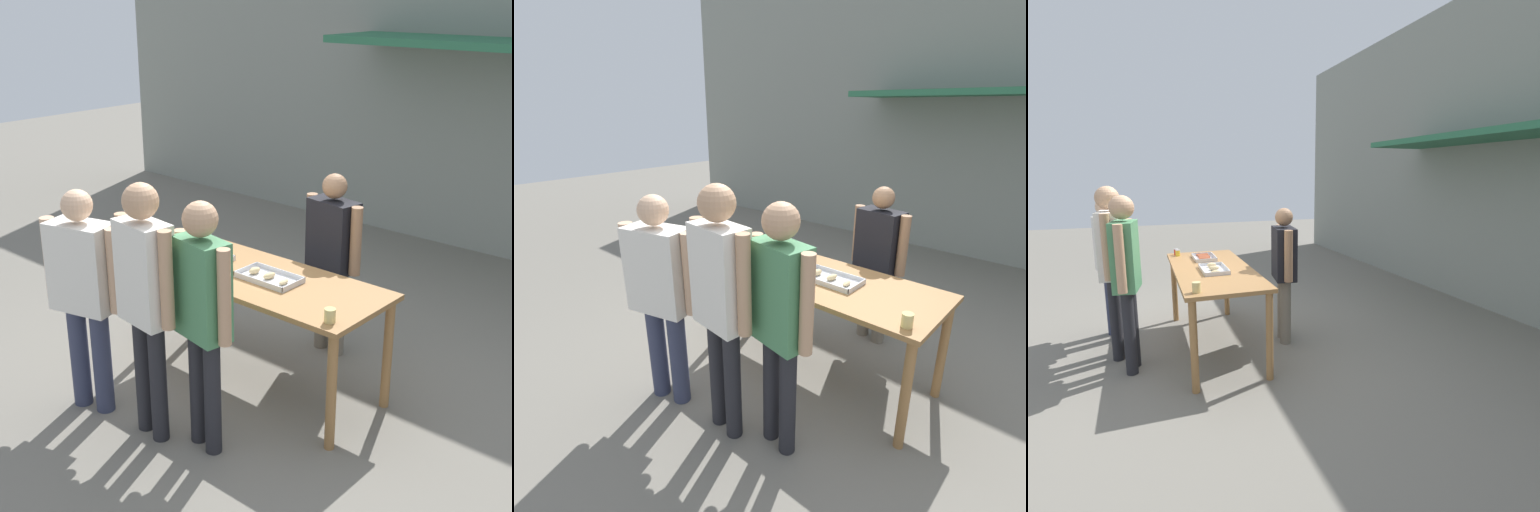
% 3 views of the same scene
% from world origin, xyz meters
% --- Properties ---
extents(ground_plane, '(24.00, 24.00, 0.00)m').
position_xyz_m(ground_plane, '(0.00, 0.00, 0.00)').
color(ground_plane, slate).
extents(building_facade_back, '(12.00, 1.11, 4.50)m').
position_xyz_m(building_facade_back, '(0.00, 3.98, 2.26)').
color(building_facade_back, gray).
rests_on(building_facade_back, ground).
extents(serving_table, '(2.07, 0.83, 0.91)m').
position_xyz_m(serving_table, '(0.00, 0.00, 0.80)').
color(serving_table, olive).
rests_on(serving_table, ground).
extents(food_tray_sausages, '(0.42, 0.25, 0.04)m').
position_xyz_m(food_tray_sausages, '(-0.53, -0.01, 0.92)').
color(food_tray_sausages, silver).
rests_on(food_tray_sausages, serving_table).
extents(food_tray_buns, '(0.47, 0.27, 0.06)m').
position_xyz_m(food_tray_buns, '(0.13, -0.01, 0.92)').
color(food_tray_buns, silver).
rests_on(food_tray_buns, serving_table).
extents(condiment_jar_mustard, '(0.06, 0.06, 0.08)m').
position_xyz_m(condiment_jar_mustard, '(-0.90, -0.31, 0.95)').
color(condiment_jar_mustard, '#B22319').
rests_on(condiment_jar_mustard, serving_table).
extents(condiment_jar_ketchup, '(0.06, 0.06, 0.08)m').
position_xyz_m(condiment_jar_ketchup, '(-0.82, -0.30, 0.95)').
color(condiment_jar_ketchup, gold).
rests_on(condiment_jar_ketchup, serving_table).
extents(beer_cup, '(0.08, 0.08, 0.09)m').
position_xyz_m(beer_cup, '(0.89, -0.30, 0.95)').
color(beer_cup, '#DBC67A').
rests_on(beer_cup, serving_table).
extents(person_server_behind_table, '(0.59, 0.29, 1.56)m').
position_xyz_m(person_server_behind_table, '(0.13, 0.80, 0.92)').
color(person_server_behind_table, '#756B5B').
rests_on(person_server_behind_table, ground).
extents(person_customer_holding_hotdog, '(0.64, 0.36, 1.67)m').
position_xyz_m(person_customer_holding_hotdog, '(-0.66, -1.08, 0.99)').
color(person_customer_holding_hotdog, '#333851').
rests_on(person_customer_holding_hotdog, ground).
extents(person_customer_with_cup, '(0.54, 0.26, 1.74)m').
position_xyz_m(person_customer_with_cup, '(0.32, -0.87, 1.05)').
color(person_customer_with_cup, '#232328').
rests_on(person_customer_with_cup, ground).
extents(person_customer_waiting_in_line, '(0.56, 0.25, 1.81)m').
position_xyz_m(person_customer_waiting_in_line, '(-0.06, -1.01, 1.10)').
color(person_customer_waiting_in_line, '#232328').
rests_on(person_customer_waiting_in_line, ground).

